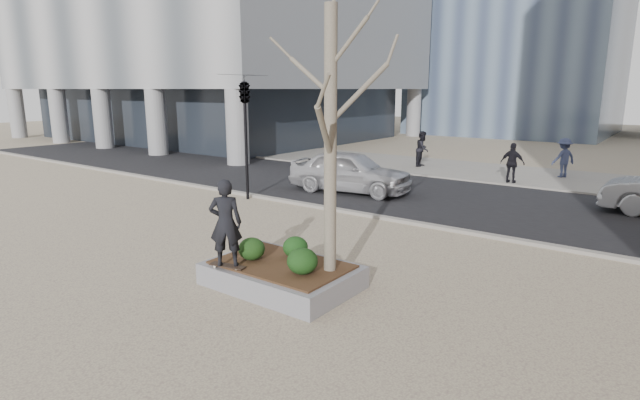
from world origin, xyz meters
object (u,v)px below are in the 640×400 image
Objects in this scene: skateboarder at (226,223)px; planter at (282,275)px; police_car at (350,171)px; skateboard at (227,267)px.

planter is at bearing -171.83° from skateboarder.
police_car reaches higher than planter.
skateboard is 10.25m from police_car.
skateboard is 0.16× the size of police_car.
skateboard reaches higher than planter.
skateboard is at bearing -132.70° from planter.
planter is 1.62m from skateboarder.
police_car reaches higher than skateboard.
skateboarder is 0.37× the size of police_car.
police_car is (-4.11, 8.87, 0.62)m from planter.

